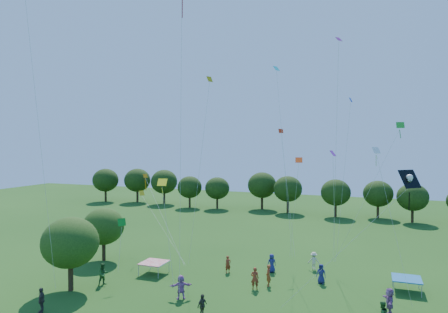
# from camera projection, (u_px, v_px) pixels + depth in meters

# --- Properties ---
(near_tree_west) EXTENTS (4.54, 4.54, 5.95)m
(near_tree_west) POSITION_uv_depth(u_px,v_px,m) (70.00, 243.00, 32.15)
(near_tree_west) COLOR #422B19
(near_tree_west) RESTS_ON ground
(near_tree_north) EXTENTS (4.12, 4.12, 5.36)m
(near_tree_north) POSITION_uv_depth(u_px,v_px,m) (104.00, 226.00, 40.37)
(near_tree_north) COLOR #422B19
(near_tree_north) RESTS_ON ground
(treeline) EXTENTS (88.01, 8.77, 6.77)m
(treeline) POSITION_uv_depth(u_px,v_px,m) (300.00, 189.00, 67.44)
(treeline) COLOR #422B19
(treeline) RESTS_ON ground
(tent_red_stripe) EXTENTS (2.20, 2.20, 1.10)m
(tent_red_stripe) POSITION_uv_depth(u_px,v_px,m) (154.00, 263.00, 36.29)
(tent_red_stripe) COLOR red
(tent_red_stripe) RESTS_ON ground
(tent_blue) EXTENTS (2.20, 2.20, 1.10)m
(tent_blue) POSITION_uv_depth(u_px,v_px,m) (407.00, 279.00, 32.00)
(tent_blue) COLOR #18609C
(tent_blue) RESTS_ON ground
(crowd_person_0) EXTENTS (0.95, 0.85, 1.71)m
(crowd_person_0) POSITION_uv_depth(u_px,v_px,m) (272.00, 263.00, 36.75)
(crowd_person_0) COLOR navy
(crowd_person_0) RESTS_ON ground
(crowd_person_1) EXTENTS (0.78, 0.63, 1.82)m
(crowd_person_1) POSITION_uv_depth(u_px,v_px,m) (255.00, 278.00, 32.48)
(crowd_person_1) COLOR maroon
(crowd_person_1) RESTS_ON ground
(crowd_person_3) EXTENTS (1.15, 0.66, 1.67)m
(crowd_person_3) POSITION_uv_depth(u_px,v_px,m) (314.00, 261.00, 37.51)
(crowd_person_3) COLOR beige
(crowd_person_3) RESTS_ON ground
(crowd_person_4) EXTENTS (0.66, 1.01, 1.59)m
(crowd_person_4) POSITION_uv_depth(u_px,v_px,m) (202.00, 306.00, 27.32)
(crowd_person_4) COLOR #39352E
(crowd_person_4) RESTS_ON ground
(crowd_person_5) EXTENTS (1.79, 1.43, 1.85)m
(crowd_person_5) POSITION_uv_depth(u_px,v_px,m) (181.00, 287.00, 30.48)
(crowd_person_5) COLOR #AC66AF
(crowd_person_5) RESTS_ON ground
(crowd_person_7) EXTENTS (0.68, 0.69, 1.57)m
(crowd_person_7) POSITION_uv_depth(u_px,v_px,m) (228.00, 264.00, 36.59)
(crowd_person_7) COLOR maroon
(crowd_person_7) RESTS_ON ground
(crowd_person_8) EXTENTS (0.89, 1.03, 1.84)m
(crowd_person_8) POSITION_uv_depth(u_px,v_px,m) (103.00, 274.00, 33.49)
(crowd_person_8) COLOR #265927
(crowd_person_8) RESTS_ON ground
(crowd_person_10) EXTENTS (0.91, 1.14, 1.77)m
(crowd_person_10) POSITION_uv_depth(u_px,v_px,m) (41.00, 300.00, 28.06)
(crowd_person_10) COLOR #3F3433
(crowd_person_10) RESTS_ON ground
(crowd_person_11) EXTENTS (0.98, 1.86, 1.89)m
(crowd_person_11) POSITION_uv_depth(u_px,v_px,m) (389.00, 302.00, 27.63)
(crowd_person_11) COLOR #955999
(crowd_person_11) RESTS_ON ground
(crowd_person_12) EXTENTS (0.87, 0.54, 1.66)m
(crowd_person_12) POSITION_uv_depth(u_px,v_px,m) (321.00, 274.00, 33.85)
(crowd_person_12) COLOR navy
(crowd_person_12) RESTS_ON ground
(crowd_person_13) EXTENTS (0.68, 0.78, 1.77)m
(crowd_person_13) POSITION_uv_depth(u_px,v_px,m) (268.00, 275.00, 33.24)
(crowd_person_13) COLOR #983A1B
(crowd_person_13) RESTS_ON ground
(pirate_kite) EXTENTS (8.33, 2.72, 8.97)m
(pirate_kite) POSITION_uv_depth(u_px,v_px,m) (408.00, 180.00, 24.68)
(pirate_kite) COLOR black
(red_high_kite) EXTENTS (1.30, 3.01, 23.98)m
(red_high_kite) POSITION_uv_depth(u_px,v_px,m) (182.00, 24.00, 29.62)
(red_high_kite) COLOR red
(small_kite_0) EXTENTS (2.61, 4.47, 12.10)m
(small_kite_0) POSITION_uv_depth(u_px,v_px,m) (284.00, 158.00, 40.51)
(small_kite_0) COLOR red
(small_kite_1) EXTENTS (7.79, 6.31, 7.32)m
(small_kite_1) POSITION_uv_depth(u_px,v_px,m) (152.00, 193.00, 41.05)
(small_kite_1) COLOR orange
(small_kite_2) EXTENTS (1.49, 0.67, 7.94)m
(small_kite_2) POSITION_uv_depth(u_px,v_px,m) (163.00, 193.00, 29.96)
(small_kite_2) COLOR yellow
(small_kite_3) EXTENTS (1.05, 1.97, 4.14)m
(small_kite_3) POSITION_uv_depth(u_px,v_px,m) (122.00, 225.00, 34.19)
(small_kite_3) COLOR #167C19
(small_kite_4) EXTENTS (1.68, 1.31, 21.34)m
(small_kite_4) POSITION_uv_depth(u_px,v_px,m) (33.00, 69.00, 28.26)
(small_kite_4) COLOR #1215BD
(small_kite_5) EXTENTS (0.97, 5.09, 18.75)m
(small_kite_5) POSITION_uv_depth(u_px,v_px,m) (337.00, 113.00, 32.02)
(small_kite_5) COLOR #871684
(small_kite_6) EXTENTS (2.61, 1.53, 10.36)m
(small_kite_6) POSITION_uv_depth(u_px,v_px,m) (382.00, 178.00, 27.20)
(small_kite_6) COLOR white
(small_kite_7) EXTENTS (2.74, 3.92, 18.47)m
(small_kite_7) POSITION_uv_depth(u_px,v_px,m) (280.00, 107.00, 39.81)
(small_kite_7) COLOR #0BA5B3
(small_kite_8) EXTENTS (1.50, 2.36, 9.40)m
(small_kite_8) POSITION_uv_depth(u_px,v_px,m) (297.00, 176.00, 34.73)
(small_kite_8) COLOR #EC410D
(small_kite_9) EXTENTS (1.75, 1.59, 16.52)m
(small_kite_9) POSITION_uv_depth(u_px,v_px,m) (205.00, 122.00, 35.14)
(small_kite_9) COLOR #CDA00A
(small_kite_10) EXTENTS (9.83, 8.54, 5.18)m
(small_kite_10) POSITION_uv_depth(u_px,v_px,m) (148.00, 204.00, 43.43)
(small_kite_10) COLOR yellow
(small_kite_11) EXTENTS (5.74, 1.95, 12.48)m
(small_kite_11) POSITION_uv_depth(u_px,v_px,m) (390.00, 147.00, 34.97)
(small_kite_11) COLOR #198C20
(small_kite_12) EXTENTS (1.17, 2.87, 14.88)m
(small_kite_12) POSITION_uv_depth(u_px,v_px,m) (347.00, 141.00, 36.87)
(small_kite_12) COLOR #1237BC
(small_kite_13) EXTENTS (0.51, 3.81, 10.04)m
(small_kite_13) POSITION_uv_depth(u_px,v_px,m) (333.00, 173.00, 32.67)
(small_kite_13) COLOR purple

